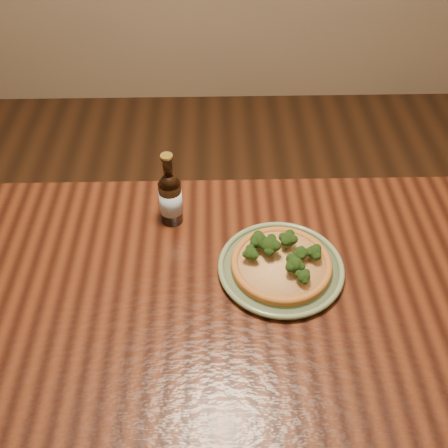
{
  "coord_description": "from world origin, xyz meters",
  "views": [
    {
      "loc": [
        -0.0,
        -0.59,
        1.7
      ],
      "look_at": [
        0.02,
        0.3,
        0.82
      ],
      "focal_mm": 42.0,
      "sensor_mm": 36.0,
      "label": 1
    }
  ],
  "objects_px": {
    "table": "(219,334)",
    "beer_bottle": "(170,198)",
    "plate": "(281,268)",
    "pizza": "(281,262)"
  },
  "relations": [
    {
      "from": "table",
      "to": "pizza",
      "type": "height_order",
      "value": "pizza"
    },
    {
      "from": "table",
      "to": "pizza",
      "type": "distance_m",
      "value": 0.22
    },
    {
      "from": "table",
      "to": "beer_bottle",
      "type": "distance_m",
      "value": 0.36
    },
    {
      "from": "pizza",
      "to": "beer_bottle",
      "type": "height_order",
      "value": "beer_bottle"
    },
    {
      "from": "pizza",
      "to": "table",
      "type": "bearing_deg",
      "value": -142.68
    },
    {
      "from": "plate",
      "to": "pizza",
      "type": "height_order",
      "value": "pizza"
    },
    {
      "from": "table",
      "to": "beer_bottle",
      "type": "xyz_separation_m",
      "value": [
        -0.12,
        0.29,
        0.17
      ]
    },
    {
      "from": "table",
      "to": "plate",
      "type": "bearing_deg",
      "value": 36.82
    },
    {
      "from": "plate",
      "to": "beer_bottle",
      "type": "relative_size",
      "value": 1.43
    },
    {
      "from": "pizza",
      "to": "beer_bottle",
      "type": "xyz_separation_m",
      "value": [
        -0.26,
        0.18,
        0.05
      ]
    }
  ]
}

